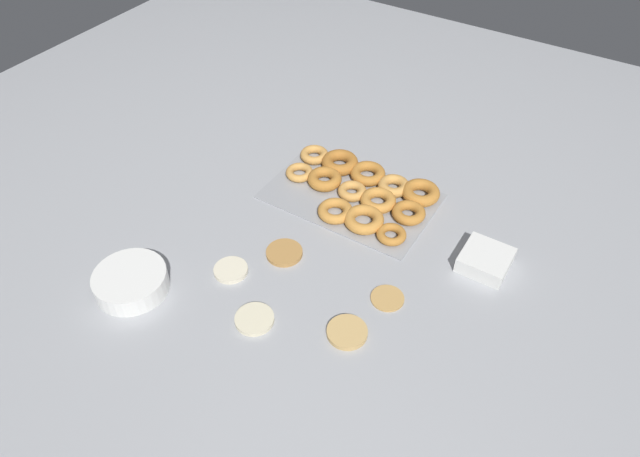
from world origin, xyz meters
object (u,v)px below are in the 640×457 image
pancake_0 (231,270)px  donut_tray (360,191)px  batter_bowl (131,282)px  pancake_3 (387,298)px  pancake_1 (254,319)px  pancake_4 (347,332)px  container_stack (485,260)px  pancake_2 (284,253)px

pancake_0 → donut_tray: size_ratio=0.18×
batter_bowl → pancake_3: bearing=-151.1°
pancake_3 → donut_tray: 0.38m
pancake_1 → pancake_4: size_ratio=0.98×
pancake_4 → container_stack: 0.41m
pancake_0 → pancake_4: bearing=178.5°
pancake_4 → donut_tray: (0.21, -0.43, 0.01)m
pancake_2 → batter_bowl: size_ratio=0.54×
donut_tray → container_stack: bearing=169.8°
pancake_4 → donut_tray: donut_tray is taller
pancake_4 → batter_bowl: bearing=17.5°
pancake_3 → batter_bowl: 0.62m
batter_bowl → container_stack: 0.87m
pancake_4 → batter_bowl: batter_bowl is taller
pancake_4 → container_stack: container_stack is taller
pancake_1 → pancake_2: same height
pancake_1 → donut_tray: (0.01, -0.52, 0.01)m
pancake_0 → pancake_3: size_ratio=1.05×
pancake_0 → container_stack: size_ratio=0.72×
container_stack → pancake_0: bearing=33.8°
pancake_1 → pancake_0: bearing=-32.7°
pancake_4 → donut_tray: size_ratio=0.20×
pancake_1 → batter_bowl: (0.31, 0.08, 0.02)m
pancake_2 → container_stack: size_ratio=0.80×
pancake_3 → pancake_0: bearing=19.2°
pancake_0 → pancake_4: size_ratio=0.91×
pancake_4 → container_stack: (-0.19, -0.36, 0.01)m
pancake_0 → pancake_3: pancake_0 is taller
pancake_0 → pancake_3: 0.39m
pancake_0 → container_stack: bearing=-146.2°
batter_bowl → pancake_1: bearing=-165.7°
donut_tray → container_stack: same height
pancake_2 → pancake_3: (-0.29, -0.01, -0.00)m
pancake_3 → pancake_4: 0.14m
container_stack → pancake_3: bearing=55.0°
pancake_2 → donut_tray: donut_tray is taller
pancake_3 → container_stack: size_ratio=0.68×
pancake_0 → container_stack: container_stack is taller
pancake_0 → batter_bowl: bearing=45.2°
donut_tray → batter_bowl: 0.67m
pancake_3 → pancake_2: bearing=1.8°
pancake_2 → batter_bowl: 0.38m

